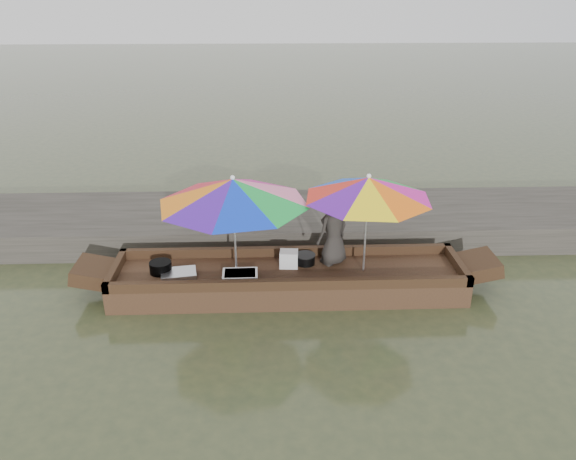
{
  "coord_description": "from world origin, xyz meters",
  "views": [
    {
      "loc": [
        -0.29,
        -7.62,
        4.39
      ],
      "look_at": [
        0.0,
        0.1,
        1.0
      ],
      "focal_mm": 35.0,
      "sensor_mm": 36.0,
      "label": 1
    }
  ],
  "objects_px": {
    "umbrella_stern": "(366,224)",
    "charcoal_grill": "(305,259)",
    "cooking_pot": "(161,267)",
    "tray_crayfish": "(240,275)",
    "tray_scallop": "(179,273)",
    "supply_bag": "(289,259)",
    "boat_hull": "(288,281)",
    "vendor": "(334,229)",
    "umbrella_bow": "(235,226)"
  },
  "relations": [
    {
      "from": "boat_hull",
      "to": "supply_bag",
      "type": "distance_m",
      "value": 0.35
    },
    {
      "from": "boat_hull",
      "to": "vendor",
      "type": "height_order",
      "value": "vendor"
    },
    {
      "from": "tray_crayfish",
      "to": "vendor",
      "type": "bearing_deg",
      "value": 17.62
    },
    {
      "from": "umbrella_bow",
      "to": "umbrella_stern",
      "type": "bearing_deg",
      "value": 0.0
    },
    {
      "from": "tray_scallop",
      "to": "umbrella_stern",
      "type": "height_order",
      "value": "umbrella_stern"
    },
    {
      "from": "tray_crayfish",
      "to": "umbrella_stern",
      "type": "distance_m",
      "value": 2.03
    },
    {
      "from": "boat_hull",
      "to": "umbrella_bow",
      "type": "relative_size",
      "value": 2.39
    },
    {
      "from": "tray_crayfish",
      "to": "vendor",
      "type": "height_order",
      "value": "vendor"
    },
    {
      "from": "tray_crayfish",
      "to": "umbrella_bow",
      "type": "height_order",
      "value": "umbrella_bow"
    },
    {
      "from": "boat_hull",
      "to": "charcoal_grill",
      "type": "distance_m",
      "value": 0.45
    },
    {
      "from": "umbrella_stern",
      "to": "umbrella_bow",
      "type": "bearing_deg",
      "value": 180.0
    },
    {
      "from": "cooking_pot",
      "to": "charcoal_grill",
      "type": "xyz_separation_m",
      "value": [
        2.22,
        0.22,
        -0.02
      ]
    },
    {
      "from": "boat_hull",
      "to": "umbrella_bow",
      "type": "height_order",
      "value": "umbrella_bow"
    },
    {
      "from": "tray_scallop",
      "to": "charcoal_grill",
      "type": "height_order",
      "value": "charcoal_grill"
    },
    {
      "from": "supply_bag",
      "to": "vendor",
      "type": "bearing_deg",
      "value": 8.47
    },
    {
      "from": "cooking_pot",
      "to": "tray_crayfish",
      "type": "height_order",
      "value": "cooking_pot"
    },
    {
      "from": "tray_crayfish",
      "to": "charcoal_grill",
      "type": "distance_m",
      "value": 1.1
    },
    {
      "from": "cooking_pot",
      "to": "tray_crayfish",
      "type": "bearing_deg",
      "value": -10.56
    },
    {
      "from": "tray_scallop",
      "to": "umbrella_bow",
      "type": "bearing_deg",
      "value": 3.94
    },
    {
      "from": "supply_bag",
      "to": "umbrella_stern",
      "type": "xyz_separation_m",
      "value": [
        1.14,
        -0.17,
        0.65
      ]
    },
    {
      "from": "cooking_pot",
      "to": "umbrella_stern",
      "type": "bearing_deg",
      "value": -0.74
    },
    {
      "from": "vendor",
      "to": "umbrella_bow",
      "type": "bearing_deg",
      "value": -26.73
    },
    {
      "from": "umbrella_stern",
      "to": "cooking_pot",
      "type": "bearing_deg",
      "value": 179.26
    },
    {
      "from": "cooking_pot",
      "to": "umbrella_stern",
      "type": "relative_size",
      "value": 0.18
    },
    {
      "from": "tray_crayfish",
      "to": "umbrella_bow",
      "type": "xyz_separation_m",
      "value": [
        -0.06,
        0.19,
        0.73
      ]
    },
    {
      "from": "umbrella_bow",
      "to": "umbrella_stern",
      "type": "xyz_separation_m",
      "value": [
        1.95,
        0.0,
        0.0
      ]
    },
    {
      "from": "boat_hull",
      "to": "umbrella_stern",
      "type": "bearing_deg",
      "value": 0.0
    },
    {
      "from": "tray_crayfish",
      "to": "tray_scallop",
      "type": "distance_m",
      "value": 0.94
    },
    {
      "from": "cooking_pot",
      "to": "vendor",
      "type": "height_order",
      "value": "vendor"
    },
    {
      "from": "cooking_pot",
      "to": "supply_bag",
      "type": "height_order",
      "value": "supply_bag"
    },
    {
      "from": "tray_crayfish",
      "to": "vendor",
      "type": "distance_m",
      "value": 1.6
    },
    {
      "from": "charcoal_grill",
      "to": "umbrella_bow",
      "type": "distance_m",
      "value": 1.31
    },
    {
      "from": "tray_crayfish",
      "to": "umbrella_stern",
      "type": "relative_size",
      "value": 0.27
    },
    {
      "from": "cooking_pot",
      "to": "vendor",
      "type": "bearing_deg",
      "value": 4.97
    },
    {
      "from": "boat_hull",
      "to": "umbrella_bow",
      "type": "distance_m",
      "value": 1.24
    },
    {
      "from": "supply_bag",
      "to": "umbrella_stern",
      "type": "height_order",
      "value": "umbrella_stern"
    },
    {
      "from": "charcoal_grill",
      "to": "tray_crayfish",
      "type": "bearing_deg",
      "value": -156.31
    },
    {
      "from": "charcoal_grill",
      "to": "umbrella_stern",
      "type": "distance_m",
      "value": 1.16
    },
    {
      "from": "umbrella_stern",
      "to": "charcoal_grill",
      "type": "bearing_deg",
      "value": 163.82
    },
    {
      "from": "boat_hull",
      "to": "tray_crayfish",
      "type": "distance_m",
      "value": 0.78
    },
    {
      "from": "boat_hull",
      "to": "umbrella_stern",
      "type": "height_order",
      "value": "umbrella_stern"
    },
    {
      "from": "boat_hull",
      "to": "tray_crayfish",
      "type": "xyz_separation_m",
      "value": [
        -0.73,
        -0.19,
        0.22
      ]
    },
    {
      "from": "supply_bag",
      "to": "umbrella_stern",
      "type": "relative_size",
      "value": 0.15
    },
    {
      "from": "supply_bag",
      "to": "vendor",
      "type": "relative_size",
      "value": 0.24
    },
    {
      "from": "cooking_pot",
      "to": "charcoal_grill",
      "type": "distance_m",
      "value": 2.23
    },
    {
      "from": "charcoal_grill",
      "to": "vendor",
      "type": "relative_size",
      "value": 0.26
    },
    {
      "from": "supply_bag",
      "to": "vendor",
      "type": "xyz_separation_m",
      "value": [
        0.69,
        0.1,
        0.45
      ]
    },
    {
      "from": "umbrella_stern",
      "to": "supply_bag",
      "type": "bearing_deg",
      "value": 171.66
    },
    {
      "from": "tray_crayfish",
      "to": "cooking_pot",
      "type": "bearing_deg",
      "value": 169.44
    },
    {
      "from": "tray_crayfish",
      "to": "supply_bag",
      "type": "distance_m",
      "value": 0.83
    }
  ]
}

